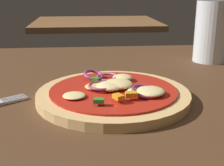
{
  "coord_description": "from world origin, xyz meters",
  "views": [
    {
      "loc": [
        -0.1,
        -0.41,
        0.19
      ],
      "look_at": [
        -0.06,
        0.04,
        0.05
      ],
      "focal_mm": 49.18,
      "sensor_mm": 36.0,
      "label": 1
    }
  ],
  "objects": [
    {
      "name": "beer_glass",
      "position": [
        0.19,
        0.25,
        0.09
      ],
      "size": [
        0.08,
        0.08,
        0.14
      ],
      "color": "silver",
      "rests_on": "dining_table"
    },
    {
      "name": "dining_table",
      "position": [
        0.0,
        0.0,
        0.01
      ],
      "size": [
        1.4,
        0.91,
        0.03
      ],
      "color": "#4C301C",
      "rests_on": "ground"
    },
    {
      "name": "background_table",
      "position": [
        -0.04,
        1.14,
        0.01
      ],
      "size": [
        0.61,
        0.49,
        0.03
      ],
      "color": "brown",
      "rests_on": "ground"
    },
    {
      "name": "pizza",
      "position": [
        -0.06,
        0.02,
        0.04
      ],
      "size": [
        0.23,
        0.23,
        0.03
      ],
      "color": "tan",
      "rests_on": "dining_table"
    }
  ]
}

